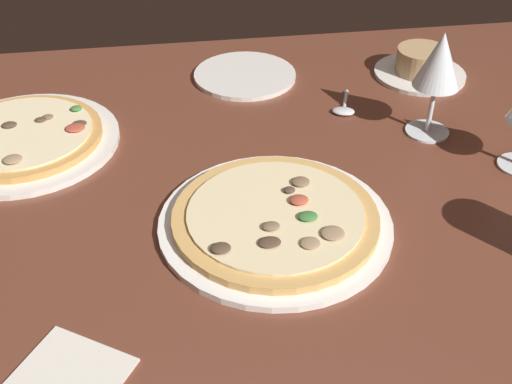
{
  "coord_description": "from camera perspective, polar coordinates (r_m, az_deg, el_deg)",
  "views": [
    {
      "loc": [
        -8.97,
        -77.31,
        62.37
      ],
      "look_at": [
        2.04,
        -4.39,
        7.0
      ],
      "focal_mm": 45.71,
      "sensor_mm": 36.0,
      "label": 1
    }
  ],
  "objects": [
    {
      "name": "dining_table",
      "position": [
        0.98,
        -1.56,
        -0.92
      ],
      "size": [
        150.0,
        110.0,
        4.0
      ],
      "primitive_type": "cube",
      "color": "brown",
      "rests_on": "ground"
    },
    {
      "name": "side_plate",
      "position": [
        1.29,
        -0.98,
        10.18
      ],
      "size": [
        19.85,
        19.85,
        0.9
      ],
      "primitive_type": "cylinder",
      "color": "silver",
      "rests_on": "dining_table"
    },
    {
      "name": "pizza_side",
      "position": [
        1.14,
        -19.68,
        4.46
      ],
      "size": [
        31.18,
        31.18,
        3.39
      ],
      "color": "silver",
      "rests_on": "dining_table"
    },
    {
      "name": "ramekin_on_saucer",
      "position": [
        1.33,
        14.24,
        10.7
      ],
      "size": [
        17.67,
        17.67,
        5.55
      ],
      "color": "silver",
      "rests_on": "dining_table"
    },
    {
      "name": "pizza_main",
      "position": [
        0.9,
        1.72,
        -2.47
      ],
      "size": [
        32.55,
        32.55,
        3.39
      ],
      "color": "white",
      "rests_on": "dining_table"
    },
    {
      "name": "spoon",
      "position": [
        1.18,
        7.7,
        7.25
      ],
      "size": [
        5.29,
        9.51,
        1.0
      ],
      "color": "silver",
      "rests_on": "dining_table"
    },
    {
      "name": "wine_glass_near",
      "position": [
        1.09,
        15.75,
        10.75
      ],
      "size": [
        7.6,
        7.6,
        18.01
      ],
      "color": "silver",
      "rests_on": "dining_table"
    }
  ]
}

